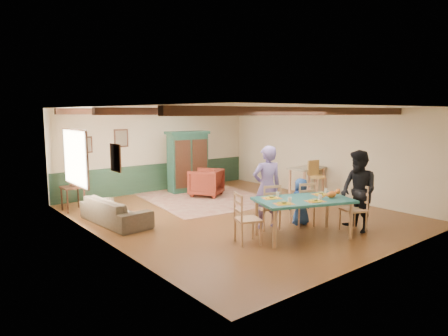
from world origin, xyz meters
TOP-DOWN VIEW (x-y plane):
  - floor at (0.00, 0.00)m, footprint 8.00×8.00m
  - wall_back at (0.00, 4.00)m, footprint 7.00×0.02m
  - wall_left at (-3.50, 0.00)m, footprint 0.02×8.00m
  - wall_right at (3.50, 0.00)m, footprint 0.02×8.00m
  - ceiling at (0.00, 0.00)m, footprint 7.00×8.00m
  - wainscot_back at (0.00, 3.98)m, footprint 6.95×0.03m
  - ceiling_beam_front at (0.00, -2.30)m, footprint 6.95×0.16m
  - ceiling_beam_mid at (0.00, 0.40)m, footprint 6.95×0.16m
  - ceiling_beam_back at (0.00, 3.00)m, footprint 6.95×0.16m
  - window_left at (-3.47, 1.70)m, footprint 0.06×1.60m
  - picture_left_wall at (-3.47, -0.60)m, footprint 0.04×0.42m
  - picture_back_a at (-1.30, 3.97)m, footprint 0.45×0.04m
  - picture_back_b at (-2.40, 3.97)m, footprint 0.38×0.04m
  - dining_table at (-0.16, -2.30)m, footprint 2.19×1.67m
  - dining_chair_far_left at (-0.30, -1.43)m, footprint 0.59×0.60m
  - dining_chair_far_right at (0.51, -1.72)m, footprint 0.59×0.60m
  - dining_chair_end_left at (-1.33, -1.88)m, footprint 0.60×0.59m
  - dining_chair_end_right at (1.01, -2.72)m, footprint 0.60×0.59m
  - person_man at (-0.27, -1.34)m, footprint 0.79×0.65m
  - person_woman at (1.11, -2.76)m, footprint 0.93×1.04m
  - person_child at (0.54, -1.64)m, footprint 0.62×0.50m
  - cat at (0.36, -2.61)m, footprint 0.42×0.27m
  - place_setting_near_left at (-0.81, -2.36)m, footprint 0.52×0.45m
  - place_setting_near_center at (-0.15, -2.59)m, footprint 0.52×0.45m
  - place_setting_far_left at (-0.63, -1.85)m, footprint 0.52×0.45m
  - place_setting_far_right at (0.49, -2.25)m, footprint 0.52×0.45m
  - area_rug at (0.49, 2.06)m, footprint 3.72×4.25m
  - armoire at (0.67, 3.28)m, footprint 1.45×0.69m
  - armchair at (0.70, 2.30)m, footprint 1.28×1.29m
  - sofa at (-2.78, 1.13)m, footprint 0.99×2.12m
  - end_table at (-3.15, 3.00)m, footprint 0.55×0.55m
  - table_lamp at (-3.15, 3.00)m, footprint 0.33×0.33m
  - counter_table at (2.88, 0.13)m, footprint 1.19×0.75m
  - bar_stool_left at (2.67, -0.44)m, footprint 0.49×0.53m
  - bar_stool_right at (3.26, 0.10)m, footprint 0.40×0.43m

SIDE VIEW (x-z plane):
  - floor at x=0.00m, z-range 0.00..0.00m
  - area_rug at x=0.49m, z-range 0.00..0.01m
  - sofa at x=-2.78m, z-range 0.00..0.60m
  - end_table at x=-3.15m, z-range 0.00..0.65m
  - dining_table at x=-0.16m, z-range 0.00..0.81m
  - armchair at x=0.70m, z-range 0.00..0.85m
  - wainscot_back at x=0.00m, z-range 0.00..0.90m
  - counter_table at x=2.88m, z-range 0.00..0.95m
  - dining_chair_far_left at x=-0.30m, z-range 0.00..1.03m
  - dining_chair_far_right at x=0.51m, z-range 0.00..1.03m
  - dining_chair_end_left at x=-1.33m, z-range 0.00..1.03m
  - dining_chair_end_right at x=1.01m, z-range 0.00..1.03m
  - bar_stool_right at x=3.26m, z-range 0.00..1.07m
  - person_child at x=0.54m, z-range 0.00..1.08m
  - bar_stool_left at x=2.67m, z-range 0.00..1.21m
  - place_setting_near_left at x=-0.81m, z-range 0.81..0.92m
  - place_setting_near_center at x=-0.15m, z-range 0.81..0.92m
  - place_setting_far_left at x=-0.63m, z-range 0.81..0.92m
  - place_setting_far_right at x=0.49m, z-range 0.81..0.92m
  - person_woman at x=1.11m, z-range 0.00..1.78m
  - cat at x=0.36m, z-range 0.81..1.00m
  - person_man at x=-0.27m, z-range 0.00..1.86m
  - table_lamp at x=-3.15m, z-range 0.65..1.25m
  - armoire at x=0.67m, z-range 0.00..1.98m
  - wall_back at x=0.00m, z-range 0.00..2.70m
  - wall_left at x=-3.50m, z-range 0.00..2.70m
  - wall_right at x=3.50m, z-range 0.00..2.70m
  - window_left at x=-3.47m, z-range 0.90..2.20m
  - picture_back_b at x=-2.40m, z-range 1.41..1.89m
  - picture_left_wall at x=-3.47m, z-range 1.49..2.01m
  - picture_back_a at x=-1.30m, z-range 1.52..2.08m
  - ceiling_beam_front at x=0.00m, z-range 2.53..2.69m
  - ceiling_beam_mid at x=0.00m, z-range 2.53..2.69m
  - ceiling_beam_back at x=0.00m, z-range 2.53..2.69m
  - ceiling at x=0.00m, z-range 2.69..2.71m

